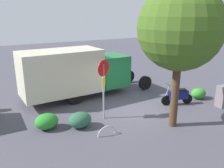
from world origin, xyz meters
name	(u,v)px	position (x,y,z in m)	size (l,w,h in m)	color
ground_plane	(135,110)	(0.00, 0.00, 0.00)	(60.00, 60.00, 0.00)	#474550
box_truck_near	(77,71)	(1.92, -3.31, 1.61)	(8.14, 2.52, 2.91)	black
motorcycle	(178,95)	(-2.50, 0.49, 0.52)	(1.75, 0.79, 1.20)	black
stop_sign	(104,80)	(1.90, 0.12, 1.91)	(0.71, 0.33, 2.87)	#9E9EA3
street_tree	(180,28)	(-0.48, 2.30, 4.30)	(3.51, 3.51, 6.08)	#47301E
utility_cabinet	(224,96)	(-4.48, 1.92, 0.59)	(0.78, 0.52, 1.18)	slate
bike_rack_hoop	(107,135)	(2.54, 1.63, 0.00)	(0.85, 0.85, 0.05)	#B7B7BC
shrub_near_sign	(80,120)	(3.25, 0.43, 0.35)	(1.04, 0.85, 0.71)	#295941
shrub_mid_verge	(47,121)	(4.58, -0.14, 0.35)	(1.03, 0.84, 0.70)	#28822B
shrub_by_tree	(199,93)	(-4.25, 0.40, 0.32)	(0.93, 0.76, 0.63)	#328C28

